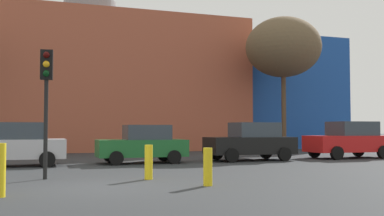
# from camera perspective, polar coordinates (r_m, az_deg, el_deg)

# --- Properties ---
(ground_plane) EXTENTS (200.00, 200.00, 0.00)m
(ground_plane) POSITION_cam_1_polar(r_m,az_deg,el_deg) (12.05, -11.72, -9.75)
(ground_plane) COLOR #2D3033
(building_backdrop) EXTENTS (38.99, 13.45, 11.38)m
(building_backdrop) POSITION_cam_1_polar(r_m,az_deg,el_deg) (35.97, -12.80, 2.35)
(building_backdrop) COLOR #B2563D
(building_backdrop) RESTS_ON ground_plane
(parked_car_1) EXTENTS (4.06, 1.99, 1.76)m
(parked_car_1) POSITION_cam_1_polar(r_m,az_deg,el_deg) (19.60, -21.40, -4.29)
(parked_car_1) COLOR silver
(parked_car_1) RESTS_ON ground_plane
(parked_car_2) EXTENTS (3.86, 1.90, 1.67)m
(parked_car_2) POSITION_cam_1_polar(r_m,az_deg,el_deg) (20.06, -6.18, -4.54)
(parked_car_2) COLOR #1E662D
(parked_car_2) RESTS_ON ground_plane
(parked_car_3) EXTENTS (4.16, 2.04, 1.80)m
(parked_car_3) POSITION_cam_1_polar(r_m,az_deg,el_deg) (21.81, 7.43, -4.20)
(parked_car_3) COLOR black
(parked_car_3) RESTS_ON ground_plane
(parked_car_4) EXTENTS (4.33, 2.12, 1.88)m
(parked_car_4) POSITION_cam_1_polar(r_m,az_deg,el_deg) (24.79, 19.14, -3.81)
(parked_car_4) COLOR red
(parked_car_4) RESTS_ON ground_plane
(traffic_light_island) EXTENTS (0.38, 0.38, 3.89)m
(traffic_light_island) POSITION_cam_1_polar(r_m,az_deg,el_deg) (14.33, -17.84, 2.92)
(traffic_light_island) COLOR black
(traffic_light_island) RESTS_ON ground_plane
(bare_tree_2) EXTENTS (4.89, 4.89, 8.77)m
(bare_tree_2) POSITION_cam_1_polar(r_m,az_deg,el_deg) (30.36, 11.39, 7.47)
(bare_tree_2) COLOR brown
(bare_tree_2) RESTS_ON ground_plane
(bollard_yellow_0) EXTENTS (0.24, 0.24, 1.19)m
(bollard_yellow_0) POSITION_cam_1_polar(r_m,az_deg,el_deg) (10.94, -22.98, -7.20)
(bollard_yellow_0) COLOR yellow
(bollard_yellow_0) RESTS_ON ground_plane
(bollard_yellow_1) EXTENTS (0.24, 0.24, 1.03)m
(bollard_yellow_1) POSITION_cam_1_polar(r_m,az_deg,el_deg) (13.65, -5.48, -6.79)
(bollard_yellow_1) COLOR yellow
(bollard_yellow_1) RESTS_ON ground_plane
(bollard_yellow_2) EXTENTS (0.24, 0.24, 1.00)m
(bollard_yellow_2) POSITION_cam_1_polar(r_m,az_deg,el_deg) (12.08, 1.99, -7.40)
(bollard_yellow_2) COLOR yellow
(bollard_yellow_2) RESTS_ON ground_plane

